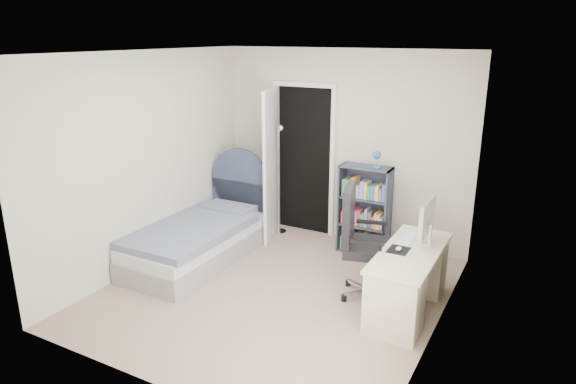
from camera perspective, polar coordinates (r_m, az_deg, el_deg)
The scene contains 8 objects.
room_shell at distance 5.19m, azimuth -1.57°, elevation 1.33°, with size 3.50×3.70×2.60m.
door at distance 6.88m, azimuth -0.55°, elevation 3.47°, with size 0.92×0.80×2.06m.
bed at distance 6.42m, azimuth -9.59°, elevation -4.95°, with size 0.95×1.98×1.22m.
nightstand at distance 7.38m, azimuth -3.89°, elevation -0.76°, with size 0.41×0.41×0.60m.
floor_lamp at distance 6.99m, azimuth -0.99°, elevation 0.20°, with size 0.22×0.22×1.53m.
bookcase at distance 6.47m, azimuth 8.49°, elevation -2.37°, with size 0.63×0.27×1.34m.
desk at distance 5.29m, azimuth 13.30°, elevation -9.23°, with size 0.54×1.34×1.10m.
office_chair at distance 5.36m, azimuth 8.21°, elevation -4.99°, with size 0.66×0.68×1.20m.
Camera 1 is at (2.50, -4.32, 2.68)m, focal length 32.00 mm.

